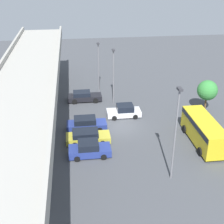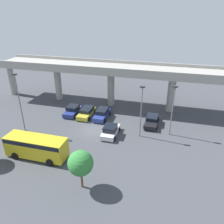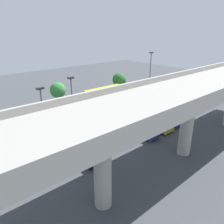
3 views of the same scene
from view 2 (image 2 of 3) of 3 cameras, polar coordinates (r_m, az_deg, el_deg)
ground_plane at (r=34.53m, az=-4.85°, el=-4.49°), size 96.05×96.05×0.00m
highway_overpass at (r=41.08m, az=-0.28°, el=10.36°), size 46.14×6.61×8.12m
parked_car_0 at (r=39.48m, az=-10.20°, el=0.38°), size 2.23×4.37×1.61m
parked_car_1 at (r=37.60m, az=-2.62°, el=-0.48°), size 2.15×4.73×1.62m
parked_car_2 at (r=32.57m, az=-0.40°, el=-4.89°), size 2.20×4.37×1.60m
parked_car_3 at (r=36.04m, az=10.32°, el=-2.23°), size 2.15×4.82×1.45m
parked_car_4 at (r=38.55m, az=-6.63°, el=-0.05°), size 2.23×4.88×1.45m
shuttle_bus at (r=29.17m, az=-19.20°, el=-8.29°), size 7.81×2.70×2.78m
lamp_post_near_aisle at (r=30.80m, az=7.67°, el=1.05°), size 0.70×0.35×7.79m
lamp_post_mid_lot at (r=34.50m, az=-23.09°, el=3.08°), size 0.70×0.35×9.07m
lamp_post_by_overpass at (r=32.15m, az=15.60°, el=1.26°), size 0.70×0.35×7.66m
tree_front_centre at (r=22.74m, az=-8.22°, el=-13.11°), size 2.65×2.65×4.42m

